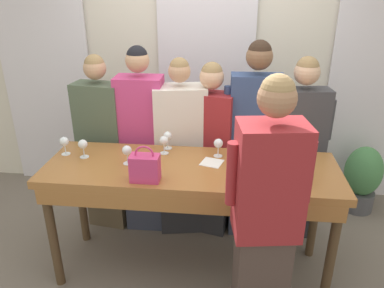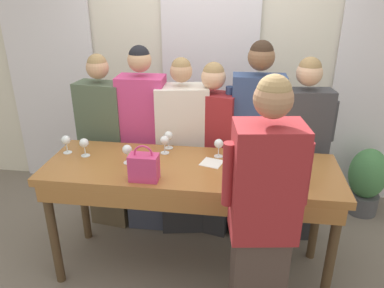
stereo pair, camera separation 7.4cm
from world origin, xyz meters
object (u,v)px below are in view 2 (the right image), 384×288
Objects in this scene: wine_glass_center_mid at (66,141)px; guest_navy_coat at (255,141)px; handbag at (144,167)px; wine_glass_back_left at (168,136)px; guest_olive_jacket at (105,143)px; guest_beige_cap at (299,151)px; wine_glass_front_left at (219,144)px; host_pouring at (262,223)px; potted_plant at (367,180)px; wine_glass_center_right at (249,154)px; guest_pink_top at (144,141)px; wine_bottle at (300,167)px; wine_glass_front_mid at (127,150)px; guest_striped_shirt at (212,151)px; guest_cream_sweater at (182,150)px; tasting_bar at (190,180)px; wine_glass_front_right at (164,141)px; wine_glass_center_left at (84,144)px.

guest_navy_coat reaches higher than wine_glass_center_mid.
handbag is 1.78× the size of wine_glass_back_left.
guest_navy_coat reaches higher than guest_olive_jacket.
handbag is 0.15× the size of guest_beige_cap.
host_pouring reaches higher than wine_glass_front_left.
handbag is 2.47m from potted_plant.
wine_glass_front_left is 1.00× the size of wine_glass_center_right.
handbag is 0.16× the size of guest_olive_jacket.
handbag is 0.15× the size of guest_pink_top.
wine_bottle is 2.12× the size of wine_glass_front_mid.
guest_olive_jacket is (0.13, 0.47, -0.22)m from wine_glass_center_mid.
wine_glass_center_right is 1.00× the size of wine_glass_back_left.
wine_glass_back_left is at bearing 165.81° from wine_glass_front_left.
guest_striped_shirt is 0.39m from guest_navy_coat.
guest_olive_jacket is at bearing 180.00° from guest_cream_sweater.
guest_olive_jacket is at bearing 156.80° from wine_bottle.
wine_glass_front_mid is 0.91m from wine_glass_center_right.
wine_glass_front_mid is (-0.48, 0.01, 0.21)m from tasting_bar.
wine_glass_back_left is 0.37m from guest_cream_sweater.
guest_pink_top is at bearing 136.45° from wine_glass_back_left.
wine_glass_front_mid and wine_glass_back_left have the same top height.
potted_plant is (1.16, 1.70, -0.56)m from host_pouring.
wine_glass_center_mid is at bearing -172.68° from wine_glass_front_right.
wine_glass_front_left is at bearing 16.86° from wine_glass_front_mid.
tasting_bar is 1.31× the size of guest_olive_jacket.
potted_plant is at bearing 11.42° from guest_olive_jacket.
guest_striped_shirt is (-0.08, 0.38, -0.23)m from wine_glass_front_left.
wine_glass_center_left is 0.67m from wine_glass_back_left.
handbag is at bearing -144.81° from guest_beige_cap.
wine_glass_center_left is at bearing 172.93° from wine_bottle.
guest_beige_cap is 2.37× the size of potted_plant.
guest_cream_sweater is at bearing -0.00° from guest_olive_jacket.
wine_glass_front_left is 0.43m from wine_glass_back_left.
wine_glass_front_mid is at bearing -55.27° from guest_olive_jacket.
guest_striped_shirt is at bearing 38.85° from wine_glass_back_left.
host_pouring reaches higher than tasting_bar.
wine_glass_back_left is (-0.66, 0.26, 0.00)m from wine_glass_center_right.
handbag is 1.78× the size of wine_glass_front_left.
wine_glass_front_right is 0.63m from wine_glass_center_left.
tasting_bar is 14.96× the size of wine_glass_front_right.
guest_olive_jacket is 2.35× the size of potted_plant.
wine_glass_center_left is 1.53m from host_pouring.
guest_beige_cap is (1.39, 0.00, -0.02)m from guest_pink_top.
guest_navy_coat reaches higher than wine_glass_center_left.
wine_bottle is 2.12× the size of wine_glass_center_right.
tasting_bar is at bearing -33.94° from guest_olive_jacket.
guest_cream_sweater is at bearing 28.75° from wine_glass_center_mid.
tasting_bar is at bearing 37.82° from handbag.
guest_beige_cap reaches higher than wine_glass_back_left.
wine_bottle is at bearing -8.34° from tasting_bar.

